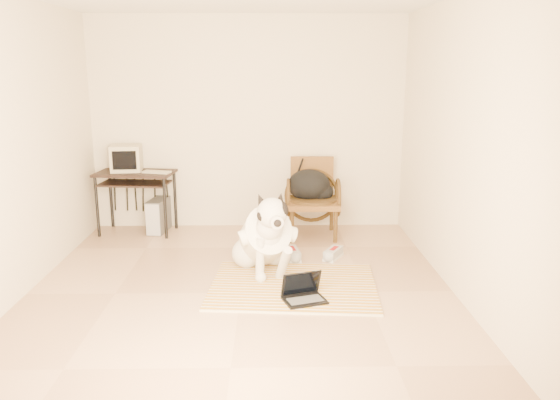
{
  "coord_description": "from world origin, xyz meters",
  "views": [
    {
      "loc": [
        0.29,
        -4.77,
        2.06
      ],
      "look_at": [
        0.38,
        0.35,
        0.81
      ],
      "focal_mm": 35.0,
      "sensor_mm": 36.0,
      "label": 1
    }
  ],
  "objects_px": {
    "rattan_chair": "(313,197)",
    "backpack": "(311,186)",
    "dog": "(265,238)",
    "pc_tower": "(159,215)",
    "computer_desk": "(135,181)",
    "crt_monitor": "(126,158)",
    "laptop": "(303,293)"
  },
  "relations": [
    {
      "from": "dog",
      "to": "pc_tower",
      "type": "relative_size",
      "value": 2.59
    },
    {
      "from": "dog",
      "to": "pc_tower",
      "type": "height_order",
      "value": "dog"
    },
    {
      "from": "laptop",
      "to": "rattan_chair",
      "type": "bearing_deg",
      "value": 83.46
    },
    {
      "from": "laptop",
      "to": "backpack",
      "type": "distance_m",
      "value": 2.12
    },
    {
      "from": "computer_desk",
      "to": "rattan_chair",
      "type": "relative_size",
      "value": 1.04
    },
    {
      "from": "laptop",
      "to": "computer_desk",
      "type": "bearing_deg",
      "value": 132.57
    },
    {
      "from": "computer_desk",
      "to": "dog",
      "type": "bearing_deg",
      "value": -41.05
    },
    {
      "from": "dog",
      "to": "pc_tower",
      "type": "bearing_deg",
      "value": 133.11
    },
    {
      "from": "dog",
      "to": "crt_monitor",
      "type": "height_order",
      "value": "crt_monitor"
    },
    {
      "from": "dog",
      "to": "crt_monitor",
      "type": "xyz_separation_m",
      "value": [
        -1.75,
        1.51,
        0.58
      ]
    },
    {
      "from": "laptop",
      "to": "dog",
      "type": "bearing_deg",
      "value": 115.3
    },
    {
      "from": "computer_desk",
      "to": "backpack",
      "type": "bearing_deg",
      "value": -3.02
    },
    {
      "from": "crt_monitor",
      "to": "rattan_chair",
      "type": "height_order",
      "value": "crt_monitor"
    },
    {
      "from": "laptop",
      "to": "crt_monitor",
      "type": "bearing_deg",
      "value": 133.09
    },
    {
      "from": "pc_tower",
      "to": "rattan_chair",
      "type": "relative_size",
      "value": 0.49
    },
    {
      "from": "crt_monitor",
      "to": "pc_tower",
      "type": "xyz_separation_m",
      "value": [
        0.37,
        -0.03,
        -0.74
      ]
    },
    {
      "from": "crt_monitor",
      "to": "pc_tower",
      "type": "distance_m",
      "value": 0.83
    },
    {
      "from": "dog",
      "to": "computer_desk",
      "type": "height_order",
      "value": "dog"
    },
    {
      "from": "pc_tower",
      "to": "rattan_chair",
      "type": "distance_m",
      "value": 1.99
    },
    {
      "from": "crt_monitor",
      "to": "rattan_chair",
      "type": "bearing_deg",
      "value": -5.18
    },
    {
      "from": "laptop",
      "to": "backpack",
      "type": "relative_size",
      "value": 0.75
    },
    {
      "from": "rattan_chair",
      "to": "pc_tower",
      "type": "bearing_deg",
      "value": 174.86
    },
    {
      "from": "pc_tower",
      "to": "backpack",
      "type": "bearing_deg",
      "value": -4.91
    },
    {
      "from": "computer_desk",
      "to": "laptop",
      "type": "bearing_deg",
      "value": -47.43
    },
    {
      "from": "computer_desk",
      "to": "backpack",
      "type": "distance_m",
      "value": 2.2
    },
    {
      "from": "crt_monitor",
      "to": "pc_tower",
      "type": "height_order",
      "value": "crt_monitor"
    },
    {
      "from": "crt_monitor",
      "to": "rattan_chair",
      "type": "distance_m",
      "value": 2.39
    },
    {
      "from": "crt_monitor",
      "to": "pc_tower",
      "type": "relative_size",
      "value": 0.84
    },
    {
      "from": "rattan_chair",
      "to": "backpack",
      "type": "distance_m",
      "value": 0.14
    },
    {
      "from": "laptop",
      "to": "rattan_chair",
      "type": "relative_size",
      "value": 0.45
    },
    {
      "from": "dog",
      "to": "rattan_chair",
      "type": "bearing_deg",
      "value": 65.94
    },
    {
      "from": "rattan_chair",
      "to": "backpack",
      "type": "relative_size",
      "value": 1.67
    }
  ]
}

